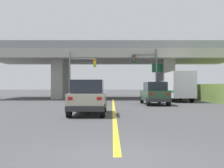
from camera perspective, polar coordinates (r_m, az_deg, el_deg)
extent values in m
plane|color=#424244|center=(35.82, 0.23, -3.10)|extent=(160.00, 160.00, 0.00)
cube|color=#A8A59E|center=(35.99, 0.23, 5.86)|extent=(32.63, 10.08, 1.16)
cube|color=#9A9891|center=(36.46, -11.00, 0.91)|extent=(1.45, 6.05, 5.03)
cube|color=#9A9891|center=(36.51, 11.44, 0.91)|extent=(1.45, 6.05, 5.03)
cube|color=gray|center=(31.29, 0.26, 8.71)|extent=(32.63, 0.20, 0.90)
cube|color=gray|center=(40.97, 0.20, 6.54)|extent=(32.63, 0.20, 0.90)
cube|color=yellow|center=(19.55, 0.40, -5.33)|extent=(0.20, 26.68, 0.01)
cube|color=#B7B29E|center=(15.59, -5.14, -3.61)|extent=(1.99, 4.24, 0.90)
cube|color=#1E232D|center=(15.25, -5.25, -0.56)|extent=(1.75, 2.33, 0.76)
cube|color=#2D2D30|center=(13.55, -5.93, -5.41)|extent=(2.03, 0.20, 0.28)
cube|color=red|center=(13.55, -9.11, -3.16)|extent=(0.24, 0.06, 0.16)
cube|color=red|center=(13.39, -2.78, -3.20)|extent=(0.24, 0.06, 0.16)
cylinder|color=black|center=(17.27, -7.64, -4.79)|extent=(0.26, 0.72, 0.72)
cylinder|color=black|center=(17.13, -1.68, -4.83)|extent=(0.26, 0.72, 0.72)
cylinder|color=black|center=(14.18, -9.34, -5.75)|extent=(0.26, 0.72, 0.72)
cylinder|color=black|center=(14.00, -2.06, -5.82)|extent=(0.26, 0.72, 0.72)
cube|color=#2D4C33|center=(23.81, 9.21, -2.50)|extent=(2.08, 4.64, 0.90)
cube|color=#1E232D|center=(23.46, 9.37, -0.50)|extent=(1.77, 2.58, 0.76)
cube|color=#2D2D30|center=(21.64, 10.38, -3.53)|extent=(1.95, 0.27, 0.28)
cube|color=red|center=(21.40, 8.55, -2.15)|extent=(0.24, 0.07, 0.16)
cube|color=red|center=(21.71, 12.26, -2.12)|extent=(0.24, 0.07, 0.16)
cylinder|color=black|center=(25.39, 6.54, -3.39)|extent=(0.29, 0.73, 0.72)
cylinder|color=black|center=(25.70, 10.31, -3.35)|extent=(0.29, 0.73, 0.72)
cylinder|color=black|center=(21.97, 7.92, -3.85)|extent=(0.29, 0.73, 0.72)
cylinder|color=black|center=(22.33, 12.24, -3.79)|extent=(0.29, 0.73, 0.72)
cube|color=silver|center=(32.12, 12.92, -0.90)|extent=(2.20, 2.00, 1.90)
cube|color=silver|center=(28.81, 14.44, -0.15)|extent=(2.31, 4.82, 2.71)
cube|color=#197F4C|center=(28.81, 14.44, -1.50)|extent=(2.33, 4.72, 0.24)
cylinder|color=black|center=(31.93, 11.18, -2.61)|extent=(0.30, 0.90, 0.90)
cylinder|color=black|center=(32.38, 14.65, -2.57)|extent=(0.30, 0.90, 0.90)
cylinder|color=black|center=(27.43, 13.04, -2.97)|extent=(0.30, 0.90, 0.90)
cylinder|color=black|center=(27.94, 17.05, -2.91)|extent=(0.30, 0.90, 0.90)
cylinder|color=#56595E|center=(31.05, 9.65, 2.03)|extent=(0.18, 0.18, 6.00)
cylinder|color=#56595E|center=(31.04, 7.25, 6.37)|extent=(2.62, 0.12, 0.12)
cube|color=#232326|center=(30.85, 4.82, 5.52)|extent=(0.32, 0.26, 0.96)
sphere|color=red|center=(30.74, 4.85, 6.10)|extent=(0.16, 0.16, 0.16)
sphere|color=gold|center=(30.70, 4.85, 5.54)|extent=(0.16, 0.16, 0.16)
sphere|color=green|center=(30.68, 4.85, 4.99)|extent=(0.16, 0.16, 0.16)
cylinder|color=slate|center=(30.87, -9.18, 1.69)|extent=(0.18, 0.18, 5.61)
cylinder|color=slate|center=(30.82, -6.48, 5.45)|extent=(2.92, 0.12, 0.12)
cube|color=gold|center=(30.64, -3.77, 4.58)|extent=(0.32, 0.26, 0.96)
sphere|color=red|center=(30.52, -3.78, 5.17)|extent=(0.16, 0.16, 0.16)
sphere|color=gold|center=(30.49, -3.78, 4.60)|extent=(0.16, 0.16, 0.16)
sphere|color=green|center=(30.47, -3.78, 4.04)|extent=(0.16, 0.16, 0.16)
cylinder|color=#56595E|center=(34.11, 9.92, 0.78)|extent=(0.14, 0.14, 4.77)
cube|color=#146638|center=(34.12, 9.93, 3.51)|extent=(1.39, 0.08, 1.13)
cube|color=white|center=(34.12, 9.94, 3.51)|extent=(1.47, 0.04, 1.21)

